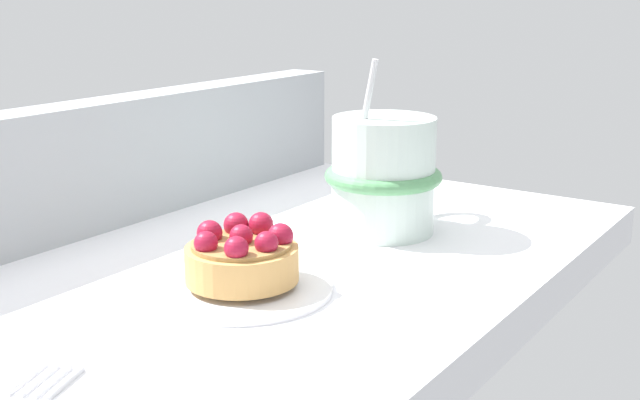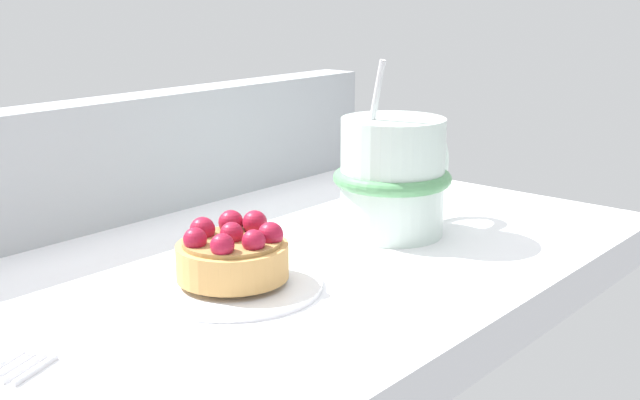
# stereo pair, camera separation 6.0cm
# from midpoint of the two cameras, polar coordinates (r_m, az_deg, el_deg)

# --- Properties ---
(ground_plane) EXTENTS (0.67, 0.38, 0.03)m
(ground_plane) POSITION_cam_midpoint_polar(r_m,az_deg,el_deg) (0.60, -8.39, -6.36)
(ground_plane) COLOR white
(window_rail_back) EXTENTS (0.66, 0.04, 0.11)m
(window_rail_back) POSITION_cam_midpoint_polar(r_m,az_deg,el_deg) (0.70, -18.88, 2.05)
(window_rail_back) COLOR #9EA3A8
(window_rail_back) RESTS_ON ground_plane
(dessert_plate) EXTENTS (0.12, 0.12, 0.01)m
(dessert_plate) POSITION_cam_midpoint_polar(r_m,az_deg,el_deg) (0.55, -8.55, -6.00)
(dessert_plate) COLOR white
(dessert_plate) RESTS_ON ground_plane
(raspberry_tart) EXTENTS (0.08, 0.08, 0.04)m
(raspberry_tart) POSITION_cam_midpoint_polar(r_m,az_deg,el_deg) (0.55, -8.61, -3.95)
(raspberry_tart) COLOR tan
(raspberry_tart) RESTS_ON dessert_plate
(coffee_mug) EXTENTS (0.13, 0.10, 0.14)m
(coffee_mug) POSITION_cam_midpoint_polar(r_m,az_deg,el_deg) (0.67, 1.97, 1.75)
(coffee_mug) COLOR silver
(coffee_mug) RESTS_ON ground_plane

